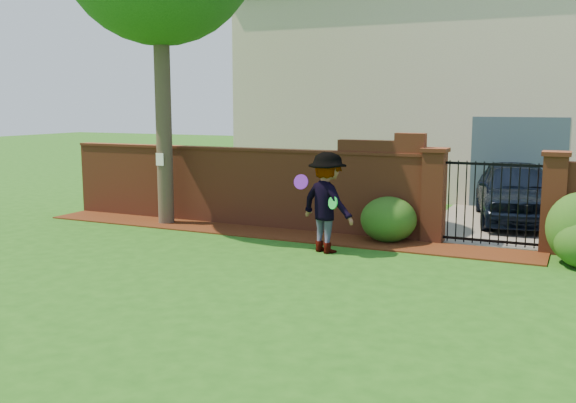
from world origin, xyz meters
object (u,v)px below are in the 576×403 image
at_px(man, 325,203).
at_px(frisbee_purple, 301,182).
at_px(frisbee_green, 333,203).
at_px(car, 517,192).

xyz_separation_m(man, frisbee_purple, (-0.41, -0.19, 0.39)).
bearing_deg(frisbee_green, man, 135.87).
relative_size(frisbee_purple, frisbee_green, 1.16).
bearing_deg(car, frisbee_green, -130.06).
bearing_deg(frisbee_purple, car, 55.10).
bearing_deg(frisbee_purple, man, 25.32).
height_order(frisbee_purple, frisbee_green, frisbee_purple).
bearing_deg(frisbee_green, frisbee_purple, 177.00).
distance_m(car, frisbee_green, 5.51).
bearing_deg(man, frisbee_green, 160.05).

